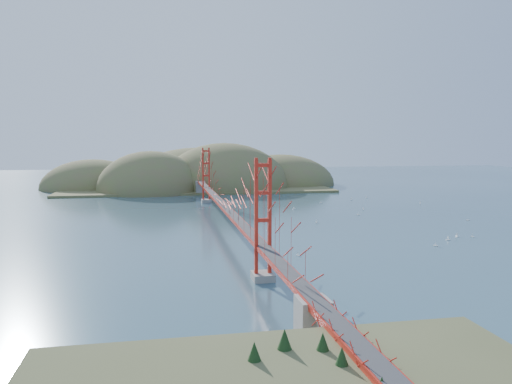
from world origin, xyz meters
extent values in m
plane|color=#2C4A59|center=(0.00, 0.00, 0.00)|extent=(320.00, 320.00, 0.00)
cube|color=gray|center=(0.00, -30.00, 0.35)|extent=(2.00, 2.40, 0.70)
cube|color=gray|center=(0.00, 30.00, 0.35)|extent=(2.00, 2.40, 0.70)
cube|color=red|center=(0.00, 0.00, 3.30)|extent=(1.40, 92.00, 0.16)
cube|color=red|center=(0.00, 0.00, 3.10)|extent=(1.33, 92.00, 0.24)
cube|color=#38383A|center=(0.00, 0.00, 3.40)|extent=(1.19, 92.00, 0.03)
cube|color=gray|center=(0.00, -46.00, 1.65)|extent=(2.00, 2.20, 3.30)
cube|color=gray|center=(0.00, 46.00, 1.65)|extent=(2.20, 2.60, 3.30)
cube|color=red|center=(0.00, -52.00, 3.30)|extent=(1.40, 12.00, 0.16)
cube|color=red|center=(0.00, -52.00, 3.05)|extent=(1.33, 12.00, 0.30)
cube|color=gray|center=(0.00, -53.00, 1.47)|extent=(0.50, 0.70, 2.95)
cube|color=gray|center=(0.00, -50.00, 1.47)|extent=(0.50, 0.70, 2.95)
cube|color=gray|center=(0.00, -48.00, 1.47)|extent=(0.50, 0.70, 2.95)
cube|color=#59544C|center=(0.00, -48.50, 0.12)|extent=(9.00, 6.00, 0.24)
cube|color=maroon|center=(0.40, -47.80, 0.61)|extent=(3.70, 2.30, 0.75)
cube|color=gray|center=(0.40, -47.80, 1.04)|extent=(3.70, 2.30, 0.10)
cylinder|color=white|center=(0.40, -47.80, 1.49)|extent=(0.03, 0.03, 1.00)
cube|color=#464A29|center=(-4.00, -51.00, 0.90)|extent=(24.00, 3.00, 1.80)
cone|color=black|center=(-10.08, -53.07, 3.50)|extent=(0.70, 0.70, 1.01)
cone|color=black|center=(-1.04, -53.54, 3.38)|extent=(0.53, 0.53, 0.76)
cone|color=black|center=(-9.35, -55.24, 3.41)|extent=(0.57, 0.57, 0.82)
cone|color=black|center=(-0.12, -56.65, 3.57)|extent=(0.79, 0.79, 1.13)
cone|color=black|center=(-11.22, -52.86, 3.39)|extent=(0.55, 0.55, 0.79)
cube|color=brown|center=(0.00, 64.00, 0.25)|extent=(70.00, 40.00, 0.60)
ellipsoid|color=brown|center=(-12.00, 56.00, 0.00)|extent=(28.00, 28.00, 21.00)
ellipsoid|color=brown|center=(8.00, 62.00, 0.00)|extent=(36.00, 36.00, 25.00)
ellipsoid|color=brown|center=(26.00, 70.00, 0.00)|extent=(32.00, 32.00, 18.00)
ellipsoid|color=brown|center=(-28.00, 68.00, 0.00)|extent=(28.00, 28.00, 16.00)
ellipsoid|color=brown|center=(2.00, 78.00, 0.00)|extent=(44.00, 44.00, 22.00)
cube|color=white|center=(37.03, 31.60, 0.06)|extent=(0.37, 0.59, 0.10)
cylinder|color=white|center=(37.03, 31.60, 0.37)|extent=(0.02, 0.02, 0.61)
cube|color=white|center=(43.74, 19.47, 0.06)|extent=(0.45, 0.60, 0.11)
cylinder|color=white|center=(43.74, 19.47, 0.38)|extent=(0.02, 0.02, 0.63)
cube|color=white|center=(25.02, 7.30, 0.06)|extent=(0.61, 0.39, 0.11)
cylinder|color=white|center=(25.02, 7.30, 0.38)|extent=(0.02, 0.02, 0.64)
cube|color=white|center=(30.67, -14.11, 0.07)|extent=(0.35, 0.65, 0.11)
cylinder|color=white|center=(30.67, -14.11, 0.40)|extent=(0.02, 0.02, 0.67)
cube|color=white|center=(40.56, -1.88, 0.06)|extent=(0.54, 0.44, 0.10)
cylinder|color=white|center=(40.56, -1.88, 0.35)|extent=(0.02, 0.02, 0.58)
cube|color=white|center=(15.15, 0.65, 0.06)|extent=(0.33, 0.59, 0.10)
cylinder|color=white|center=(15.15, 0.65, 0.37)|extent=(0.02, 0.02, 0.62)
cube|color=white|center=(23.73, 24.67, 0.06)|extent=(0.56, 0.31, 0.10)
cylinder|color=white|center=(23.73, 24.67, 0.35)|extent=(0.02, 0.02, 0.58)
cube|color=white|center=(28.47, 13.26, 0.06)|extent=(0.49, 0.52, 0.10)
cylinder|color=white|center=(28.47, 13.26, 0.35)|extent=(0.02, 0.02, 0.58)
cube|color=white|center=(6.00, -21.01, 0.05)|extent=(0.40, 0.48, 0.09)
cylinder|color=white|center=(6.00, -21.01, 0.31)|extent=(0.01, 0.01, 0.52)
cube|color=white|center=(32.04, 28.23, 0.07)|extent=(0.58, 0.55, 0.11)
cylinder|color=white|center=(32.04, 28.23, 0.39)|extent=(0.02, 0.02, 0.66)
cube|color=white|center=(28.11, -16.08, 0.06)|extent=(0.57, 0.20, 0.10)
cylinder|color=white|center=(28.11, -16.08, 0.37)|extent=(0.02, 0.02, 0.62)
cube|color=white|center=(32.65, -14.74, 0.05)|extent=(0.32, 0.52, 0.09)
cylinder|color=white|center=(32.65, -14.74, 0.33)|extent=(0.01, 0.01, 0.54)
cube|color=white|center=(15.62, 16.40, 0.06)|extent=(0.61, 0.26, 0.11)
cylinder|color=white|center=(15.62, 16.40, 0.39)|extent=(0.02, 0.02, 0.64)
cube|color=white|center=(15.80, 42.00, 0.07)|extent=(0.65, 0.39, 0.11)
cylinder|color=white|center=(15.80, 42.00, 0.41)|extent=(0.02, 0.02, 0.68)
cube|color=white|center=(24.47, -19.15, 0.07)|extent=(0.48, 0.64, 0.11)
cylinder|color=white|center=(24.47, -19.15, 0.40)|extent=(0.02, 0.02, 0.67)
camera|label=1|loc=(-9.37, -75.60, 13.37)|focal=35.00mm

